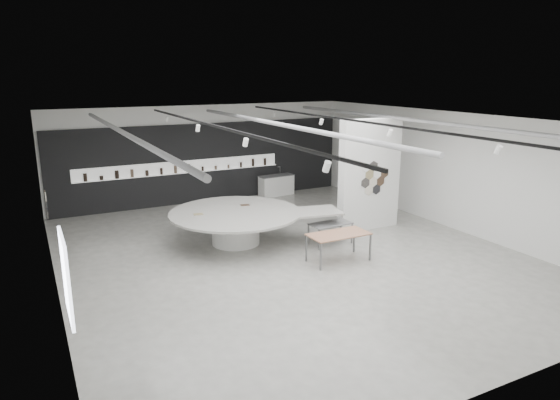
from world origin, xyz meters
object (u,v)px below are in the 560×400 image
partition_column (370,175)px  display_island (238,223)px  sample_table_wood (339,236)px  kitchen_counter (276,185)px  sample_table_stone (331,225)px

partition_column → display_island: 4.56m
sample_table_wood → kitchen_counter: size_ratio=1.08×
display_island → kitchen_counter: 6.26m
partition_column → display_island: partition_column is taller
sample_table_stone → display_island: bearing=151.7°
sample_table_stone → sample_table_wood: bearing=-114.2°
sample_table_wood → sample_table_stone: sample_table_wood is taller
display_island → sample_table_stone: display_island is taller
sample_table_wood → kitchen_counter: bearing=75.6°
kitchen_counter → sample_table_stone: bearing=-107.2°
sample_table_wood → sample_table_stone: size_ratio=1.30×
partition_column → sample_table_stone: partition_column is taller
sample_table_stone → partition_column: bearing=21.4°
display_island → sample_table_wood: display_island is taller
display_island → sample_table_stone: size_ratio=4.13×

